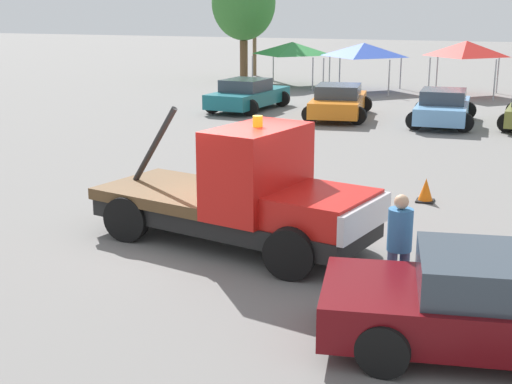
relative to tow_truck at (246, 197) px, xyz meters
name	(u,v)px	position (x,y,z in m)	size (l,w,h in m)	color
ground_plane	(232,243)	(-0.34, 0.07, -0.96)	(160.00, 160.00, 0.00)	slate
tow_truck	(246,197)	(0.00, 0.00, 0.00)	(5.80, 3.11, 2.51)	black
person_near_truck	(399,240)	(3.09, -1.55, 0.01)	(0.38, 0.38, 1.69)	#475B84
parked_car_teal	(248,95)	(-6.47, 16.55, -0.31)	(2.75, 4.76, 1.34)	#196670
parked_car_orange	(339,102)	(-2.30, 15.84, -0.31)	(2.90, 4.89, 1.34)	orange
parked_car_skyblue	(443,107)	(1.78, 15.63, -0.32)	(2.54, 4.65, 1.34)	#669ED1
canopy_tent_green	(292,48)	(-7.54, 25.95, 1.10)	(3.44, 3.44, 2.41)	#9E9EA3
canopy_tent_blue	(364,50)	(-3.39, 25.16, 1.16)	(3.41, 3.41, 2.47)	#9E9EA3
canopy_tent_red	(466,49)	(1.72, 25.06, 1.33)	(3.09, 3.09, 2.67)	#9E9EA3
tree_center	(244,3)	(-11.22, 28.01, 3.50)	(3.73, 3.73, 6.66)	brown
traffic_cone	(426,191)	(2.72, 4.36, -0.71)	(0.40, 0.40, 0.55)	black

